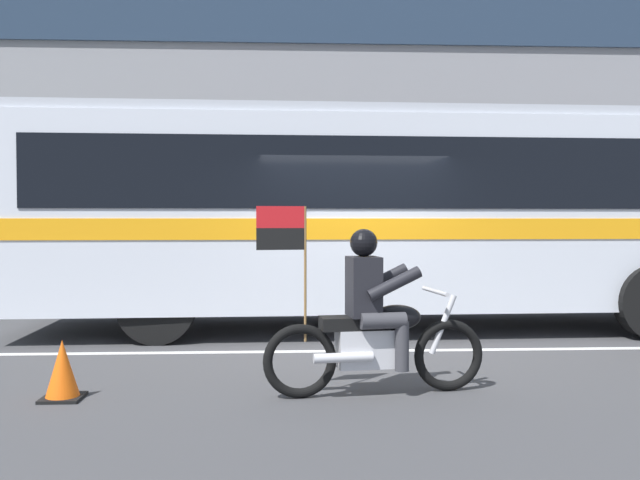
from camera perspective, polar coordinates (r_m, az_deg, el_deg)
ground_plane at (r=9.10m, az=2.99°, el=-8.73°), size 60.00×60.00×0.00m
sidewalk_curb at (r=14.12m, az=0.88°, el=-4.69°), size 28.00×3.80×0.15m
lane_center_stripe at (r=8.51m, az=3.40°, el=-9.43°), size 26.60×0.14×0.01m
office_building_facade at (r=16.59m, az=0.36°, el=12.20°), size 28.00×0.89×9.32m
transit_bus at (r=10.27m, az=7.65°, el=3.01°), size 11.66×2.91×3.22m
motorcycle_with_rider at (r=6.34m, az=4.58°, el=-7.19°), size 2.18×0.68×1.78m
fire_hydrant at (r=12.85m, az=3.26°, el=-3.33°), size 0.22×0.30×0.75m
traffic_cone at (r=6.67m, az=-21.15°, el=-10.43°), size 0.36×0.36×0.55m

